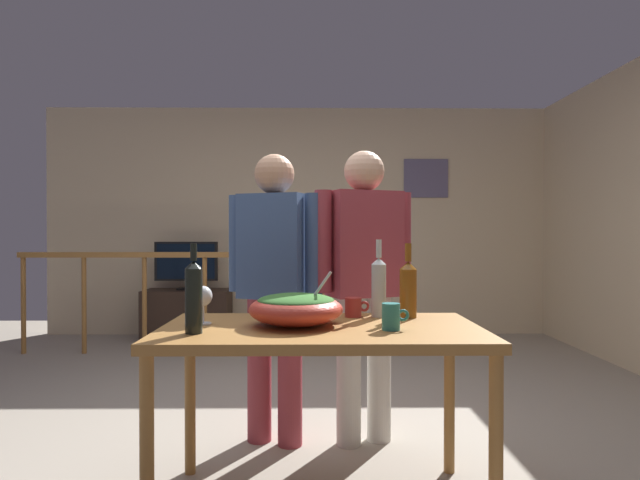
{
  "coord_description": "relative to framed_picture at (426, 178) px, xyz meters",
  "views": [
    {
      "loc": [
        0.18,
        -2.94,
        1.12
      ],
      "look_at": [
        0.2,
        -0.45,
        1.09
      ],
      "focal_mm": 29.72,
      "sensor_mm": 36.0,
      "label": 1
    }
  ],
  "objects": [
    {
      "name": "salad_bowl",
      "position": [
        -1.33,
        -3.74,
        -0.93
      ],
      "size": [
        0.39,
        0.39,
        0.22
      ],
      "color": "#CC3D2D",
      "rests_on": "serving_table"
    },
    {
      "name": "mug_teal",
      "position": [
        -0.95,
        -3.85,
        -0.95
      ],
      "size": [
        0.11,
        0.07,
        0.1
      ],
      "color": "teal",
      "rests_on": "serving_table"
    },
    {
      "name": "stair_railing",
      "position": [
        -2.1,
        -0.93,
        -1.12
      ],
      "size": [
        2.92,
        0.1,
        1.0
      ],
      "color": "#9E6B33",
      "rests_on": "ground_plane"
    },
    {
      "name": "mug_red",
      "position": [
        -1.07,
        -3.52,
        -0.96
      ],
      "size": [
        0.11,
        0.08,
        0.09
      ],
      "color": "#B7332D",
      "rests_on": "serving_table"
    },
    {
      "name": "wine_bottle_amber",
      "position": [
        -0.83,
        -3.55,
        -0.87
      ],
      "size": [
        0.08,
        0.08,
        0.33
      ],
      "color": "brown",
      "rests_on": "serving_table"
    },
    {
      "name": "person_standing_right",
      "position": [
        -0.98,
        -3.08,
        -0.83
      ],
      "size": [
        0.53,
        0.34,
        1.57
      ],
      "rotation": [
        0.0,
        0.0,
        3.5
      ],
      "color": "beige",
      "rests_on": "ground_plane"
    },
    {
      "name": "person_standing_left",
      "position": [
        -1.46,
        -3.08,
        -0.85
      ],
      "size": [
        0.51,
        0.33,
        1.55
      ],
      "rotation": [
        0.0,
        0.0,
        2.79
      ],
      "color": "#9E3842",
      "rests_on": "ground_plane"
    },
    {
      "name": "back_wall",
      "position": [
        -1.43,
        0.06,
        -0.48
      ],
      "size": [
        5.61,
        0.1,
        2.53
      ],
      "primitive_type": "cube",
      "color": "beige",
      "rests_on": "ground_plane"
    },
    {
      "name": "wine_bottle_clear",
      "position": [
        -0.96,
        -3.52,
        -0.86
      ],
      "size": [
        0.07,
        0.07,
        0.35
      ],
      "color": "silver",
      "rests_on": "serving_table"
    },
    {
      "name": "flat_screen_tv",
      "position": [
        -2.6,
        -0.32,
        -0.92
      ],
      "size": [
        0.66,
        0.12,
        0.51
      ],
      "color": "black",
      "rests_on": "tv_console"
    },
    {
      "name": "serving_table",
      "position": [
        -1.22,
        -3.76,
        -1.08
      ],
      "size": [
        1.3,
        0.72,
        0.75
      ],
      "color": "#9E6B33",
      "rests_on": "ground_plane"
    },
    {
      "name": "wine_bottle_dark",
      "position": [
        -1.71,
        -3.91,
        -0.86
      ],
      "size": [
        0.07,
        0.07,
        0.34
      ],
      "color": "black",
      "rests_on": "serving_table"
    },
    {
      "name": "framed_picture",
      "position": [
        0.0,
        0.0,
        0.0
      ],
      "size": [
        0.49,
        0.03,
        0.43
      ],
      "primitive_type": "cube",
      "color": "slate"
    },
    {
      "name": "ground_plane",
      "position": [
        -1.43,
        -2.98,
        -1.75
      ],
      "size": [
        7.9,
        7.9,
        0.0
      ],
      "primitive_type": "plane",
      "color": "#9E9384"
    },
    {
      "name": "tv_console",
      "position": [
        -2.6,
        -0.29,
        -1.48
      ],
      "size": [
        0.9,
        0.4,
        0.53
      ],
      "primitive_type": "cube",
      "color": "#38281E",
      "rests_on": "ground_plane"
    },
    {
      "name": "wine_glass",
      "position": [
        -1.71,
        -3.71,
        -0.89
      ],
      "size": [
        0.08,
        0.08,
        0.16
      ],
      "color": "silver",
      "rests_on": "serving_table"
    }
  ]
}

